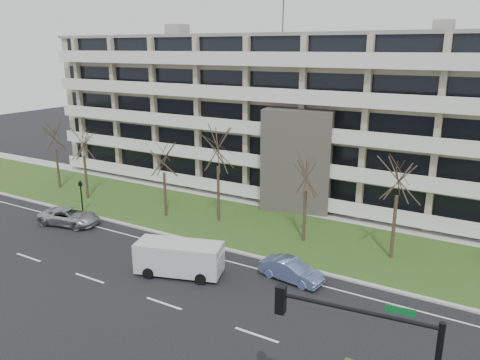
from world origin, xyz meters
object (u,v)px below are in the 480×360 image
Objects in this scene: white_van at (180,256)px; pedestrian_signal at (81,193)px; silver_pickup at (69,216)px; blue_sedan at (291,270)px.

white_van is 15.13m from pedestrian_signal.
pedestrian_signal reaches higher than silver_pickup.
silver_pickup reaches higher than blue_sedan.
blue_sedan is 1.36× the size of pedestrian_signal.
silver_pickup is at bearing 152.09° from white_van.
white_van is (13.20, -2.40, 0.58)m from silver_pickup.
silver_pickup is 1.68× the size of pedestrian_signal.
pedestrian_signal is at bearing 13.42° from silver_pickup.
blue_sedan is (19.67, 0.43, -0.03)m from silver_pickup.
white_van is at bearing -112.50° from silver_pickup.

